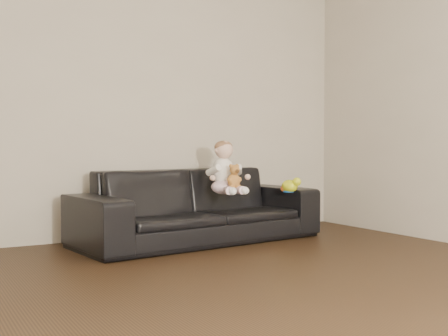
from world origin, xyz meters
TOP-DOWN VIEW (x-y plane):
  - floor at (0.00, 0.00)m, footprint 5.50×5.50m
  - wall_back at (0.00, 2.75)m, footprint 5.00×0.00m
  - sofa at (0.73, 2.25)m, footprint 2.17×1.06m
  - baby at (0.92, 2.14)m, footprint 0.33×0.40m
  - teddy_bear at (0.93, 2.00)m, footprint 0.13×0.13m
  - toy_green at (1.52, 2.03)m, footprint 0.18×0.20m
  - toy_rattle at (1.49, 2.07)m, footprint 0.07×0.07m
  - toy_blue_disc at (1.52, 2.05)m, footprint 0.12×0.12m

SIDE VIEW (x-z plane):
  - floor at x=0.00m, z-range 0.00..0.00m
  - sofa at x=0.73m, z-range 0.00..0.61m
  - toy_blue_disc at x=1.52m, z-range 0.40..0.41m
  - toy_rattle at x=1.49m, z-range 0.40..0.46m
  - toy_green at x=1.52m, z-range 0.40..0.51m
  - teddy_bear at x=0.93m, z-range 0.45..0.65m
  - baby at x=0.92m, z-range 0.37..0.83m
  - wall_back at x=0.00m, z-range -1.20..3.80m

